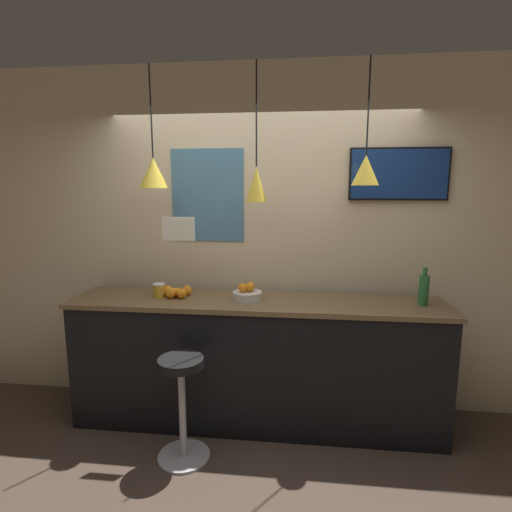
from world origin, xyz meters
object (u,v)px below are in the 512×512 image
Objects in this scene: spread_jar at (159,290)px; fruit_bowl at (247,294)px; bar_stool at (182,394)px; juice_bottle at (424,289)px; mounted_tv at (399,174)px.

fruit_bowl is at bearing 0.18° from spread_jar.
bar_stool is 1.91m from juice_bottle.
fruit_bowl is 0.80× the size of juice_bottle.
fruit_bowl is 0.30× the size of mounted_tv.
juice_bottle reaches higher than fruit_bowl.
bar_stool is 2.33m from mounted_tv.
bar_stool is at bearing -127.68° from fruit_bowl.
mounted_tv is at bearing 28.20° from bar_stool.
juice_bottle is at bearing 16.46° from bar_stool.
bar_stool is 0.97× the size of mounted_tv.
fruit_bowl is at bearing 179.90° from juice_bottle.
spread_jar is at bearing -170.04° from mounted_tv.
mounted_tv reaches higher than fruit_bowl.
spread_jar is at bearing -179.82° from fruit_bowl.
mounted_tv is (-0.15, 0.33, 0.85)m from juice_bottle.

